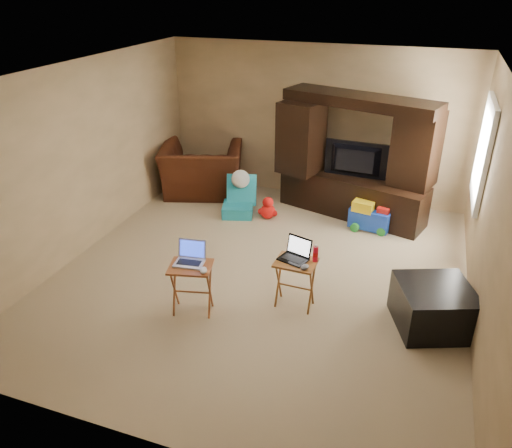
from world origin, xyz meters
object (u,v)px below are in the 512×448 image
at_px(ottoman, 433,307).
at_px(mouse_left, 204,270).
at_px(child_rocker, 238,197).
at_px(laptop_left, 189,255).
at_px(tray_table_right, 295,284).
at_px(tray_table_left, 192,289).
at_px(push_toy, 371,215).
at_px(laptop_right, 293,251).
at_px(television, 355,161).
at_px(plush_toy, 268,208).
at_px(water_bottle, 315,254).
at_px(recliner, 202,170).
at_px(mouse_right, 305,267).
at_px(entertainment_center, 355,158).

relative_size(ottoman, mouse_left, 6.21).
bearing_deg(child_rocker, laptop_left, -97.21).
bearing_deg(tray_table_right, tray_table_left, -153.30).
xyz_separation_m(push_toy, laptop_right, (-0.59, -2.24, 0.48)).
bearing_deg(laptop_right, television, 102.25).
xyz_separation_m(television, plush_toy, (-1.20, -0.54, -0.73)).
distance_m(child_rocker, mouse_left, 2.70).
relative_size(laptop_left, water_bottle, 1.74).
xyz_separation_m(plush_toy, tray_table_left, (-0.04, -2.58, 0.12)).
relative_size(laptop_left, laptop_right, 1.02).
xyz_separation_m(tray_table_left, tray_table_right, (1.05, 0.49, -0.01)).
height_order(plush_toy, tray_table_right, tray_table_right).
bearing_deg(plush_toy, mouse_left, -86.84).
xyz_separation_m(laptop_right, water_bottle, (0.24, 0.06, -0.03)).
relative_size(child_rocker, tray_table_right, 1.06).
xyz_separation_m(television, recliner, (-2.58, 0.04, -0.47)).
distance_m(laptop_left, mouse_right, 1.27).
bearing_deg(plush_toy, ottoman, -37.68).
relative_size(television, plush_toy, 2.66).
bearing_deg(ottoman, laptop_left, -166.88).
height_order(television, laptop_left, television).
distance_m(tray_table_left, mouse_left, 0.38).
bearing_deg(tray_table_right, entertainment_center, 87.70).
distance_m(television, tray_table_left, 3.41).
distance_m(recliner, push_toy, 2.97).
height_order(child_rocker, water_bottle, water_bottle).
bearing_deg(ottoman, mouse_right, -169.22).
height_order(child_rocker, plush_toy, child_rocker).
bearing_deg(recliner, mouse_right, 114.35).
relative_size(entertainment_center, push_toy, 3.80).
height_order(laptop_right, mouse_left, laptop_right).
bearing_deg(laptop_right, tray_table_right, -9.35).
distance_m(plush_toy, ottoman, 3.18).
relative_size(push_toy, laptop_right, 1.97).
bearing_deg(television, entertainment_center, -86.97).
xyz_separation_m(television, push_toy, (0.36, -0.37, -0.68)).
bearing_deg(tray_table_left, mouse_left, -33.39).
height_order(entertainment_center, plush_toy, entertainment_center).
distance_m(entertainment_center, push_toy, 0.90).
distance_m(push_toy, laptop_right, 2.36).
relative_size(recliner, child_rocker, 2.13).
bearing_deg(ottoman, television, 117.93).
distance_m(plush_toy, laptop_left, 2.60).
height_order(push_toy, laptop_left, laptop_left).
distance_m(television, mouse_left, 3.37).
bearing_deg(push_toy, laptop_left, -109.99).
bearing_deg(laptop_left, water_bottle, 15.34).
xyz_separation_m(tray_table_right, water_bottle, (0.20, 0.08, 0.38)).
bearing_deg(child_rocker, mouse_right, -69.63).
height_order(television, tray_table_right, television).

